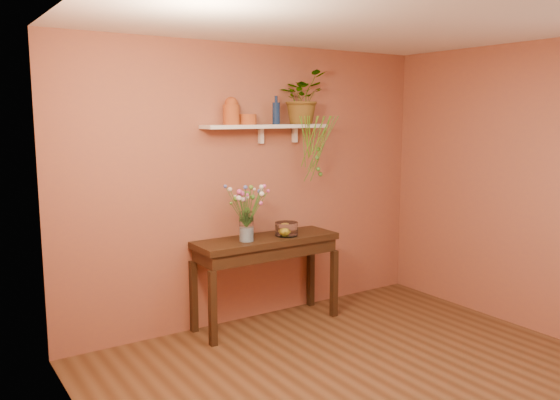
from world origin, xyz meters
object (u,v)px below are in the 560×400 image
Objects in this scene: terracotta_jug at (231,111)px; glass_bowl at (286,229)px; blue_bottle at (276,113)px; bouquet at (248,199)px; sideboard at (266,250)px; glass_vase at (246,229)px; spider_plant at (302,97)px.

terracotta_jug reaches higher than glass_bowl.
bouquet is at bearing -159.00° from blue_bottle.
sideboard is 5.10× the size of glass_vase.
glass_vase is at bearing -77.55° from terracotta_jug.
bouquet is (0.01, -0.01, 0.28)m from glass_vase.
sideboard is at bearing 166.58° from glass_bowl.
bouquet is at bearing -178.84° from glass_bowl.
glass_vase is at bearing -160.78° from blue_bottle.
sideboard is 5.25× the size of blue_bottle.
sideboard is 0.35m from glass_vase.
sideboard is 0.57m from bouquet.
terracotta_jug is 1.25m from glass_bowl.
blue_bottle is 0.97× the size of glass_vase.
terracotta_jug is 0.47m from blue_bottle.
glass_bowl is (0.49, -0.19, -1.13)m from terracotta_jug.
sideboard is 1.55m from spider_plant.
bouquet is 0.55m from glass_bowl.
spider_plant is 2.36× the size of glass_bowl.
glass_vase is (-0.24, -0.05, 0.24)m from sideboard.
bouquet is 2.16× the size of glass_bowl.
terracotta_jug is 0.54× the size of bouquet.
glass_vase is (0.04, -0.19, -1.08)m from terracotta_jug.
terracotta_jug is at bearing 104.60° from bouquet.
glass_bowl is (-0.30, -0.17, -1.27)m from spider_plant.
glass_bowl is at bearing -21.42° from terracotta_jug.
blue_bottle reaches higher than bouquet.
glass_bowl is (0.02, -0.15, -1.12)m from blue_bottle.
bouquet reaches higher than glass_bowl.
blue_bottle is 0.35m from spider_plant.
terracotta_jug reaches higher than glass_vase.
sideboard is 0.28m from glass_bowl.
spider_plant reaches higher than glass_bowl.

